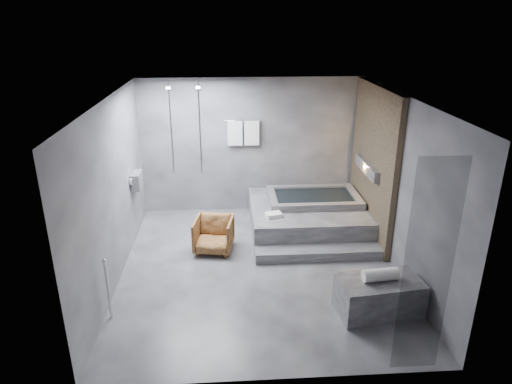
{
  "coord_description": "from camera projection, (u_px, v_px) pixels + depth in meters",
  "views": [
    {
      "loc": [
        -0.49,
        -6.61,
        3.95
      ],
      "look_at": [
        -0.03,
        0.3,
        1.24
      ],
      "focal_mm": 32.0,
      "sensor_mm": 36.0,
      "label": 1
    }
  ],
  "objects": [
    {
      "name": "rolled_towel",
      "position": [
        380.0,
        275.0,
        6.27
      ],
      "size": [
        0.51,
        0.23,
        0.18
      ],
      "primitive_type": "cylinder",
      "rotation": [
        0.0,
        1.57,
        0.11
      ],
      "color": "silver",
      "rests_on": "concrete_bench"
    },
    {
      "name": "deck_towel",
      "position": [
        274.0,
        215.0,
        8.31
      ],
      "size": [
        0.32,
        0.27,
        0.07
      ],
      "primitive_type": "cube",
      "rotation": [
        0.0,
        0.0,
        0.25
      ],
      "color": "silver",
      "rests_on": "tub_deck"
    },
    {
      "name": "concrete_bench",
      "position": [
        379.0,
        296.0,
        6.39
      ],
      "size": [
        1.22,
        0.77,
        0.52
      ],
      "primitive_type": "cube",
      "rotation": [
        0.0,
        0.0,
        0.12
      ],
      "color": "#313133",
      "rests_on": "ground"
    },
    {
      "name": "driftwood_chair",
      "position": [
        214.0,
        235.0,
        8.07
      ],
      "size": [
        0.75,
        0.77,
        0.61
      ],
      "primitive_type": "imported",
      "rotation": [
        0.0,
        0.0,
        -0.16
      ],
      "color": "#462811",
      "rests_on": "ground"
    },
    {
      "name": "tub_deck",
      "position": [
        307.0,
        217.0,
        8.93
      ],
      "size": [
        2.2,
        2.0,
        0.5
      ],
      "primitive_type": "cube",
      "color": "#37373A",
      "rests_on": "ground"
    },
    {
      "name": "tub_step",
      "position": [
        318.0,
        253.0,
        7.89
      ],
      "size": [
        2.2,
        0.36,
        0.18
      ],
      "primitive_type": "cube",
      "color": "#37373A",
      "rests_on": "ground"
    },
    {
      "name": "room",
      "position": [
        283.0,
        164.0,
        7.23
      ],
      "size": [
        5.0,
        5.04,
        2.82
      ],
      "color": "#313134",
      "rests_on": "ground"
    }
  ]
}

